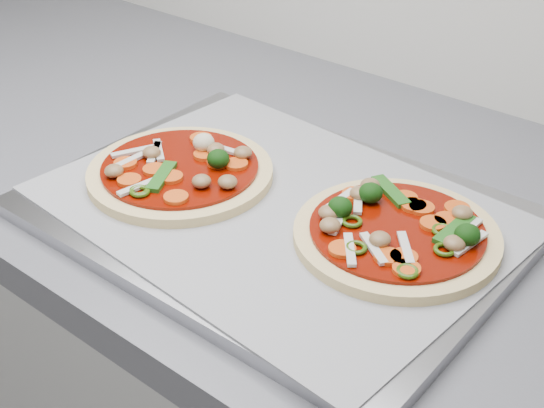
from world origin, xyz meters
The scene contains 5 objects.
countertop centered at (0.00, 1.30, 0.88)m, with size 3.60×0.60×0.04m, color slate.
baking_tray centered at (0.05, 1.22, 0.91)m, with size 0.47×0.35×0.02m, color #98989D.
parchment centered at (0.05, 1.22, 0.92)m, with size 0.45×0.33×0.00m, color #949499.
pizza_left centered at (-0.06, 1.20, 0.93)m, with size 0.22×0.22×0.03m.
pizza_right centered at (0.18, 1.24, 0.93)m, with size 0.26×0.26×0.03m.
Camera 1 is at (0.46, 0.72, 1.33)m, focal length 50.00 mm.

